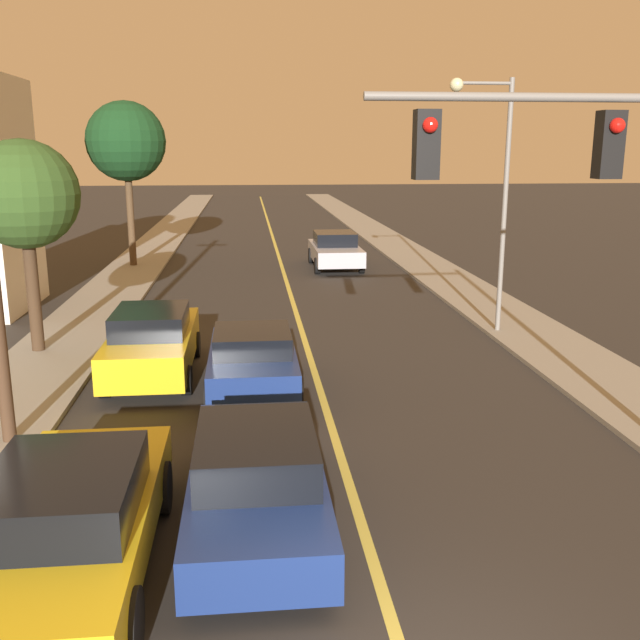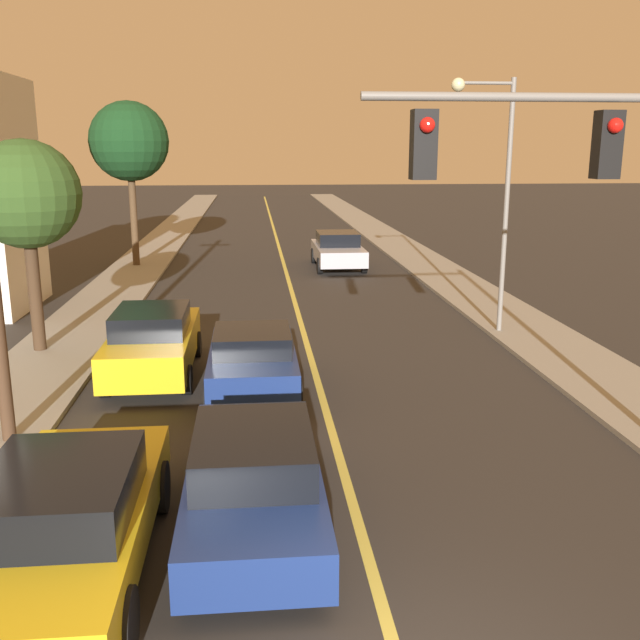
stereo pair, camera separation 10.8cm
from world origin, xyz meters
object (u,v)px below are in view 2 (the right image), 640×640
car_near_lane_second (253,359)px  tree_left_near (26,196)px  car_far_oncoming (338,250)px  car_near_lane_front (254,477)px  car_outer_lane_second (153,341)px  car_outer_lane_front (65,518)px  streetlamp_right (494,172)px  tree_left_far (129,142)px  traffic_signal_mast (627,204)px

car_near_lane_second → tree_left_near: (-5.50, 3.51, 3.31)m
car_far_oncoming → car_near_lane_front: bearing=80.2°
car_outer_lane_second → car_outer_lane_front: bearing=-90.0°
car_outer_lane_front → streetlamp_right: bearing=51.2°
tree_left_near → tree_left_far: size_ratio=0.75×
tree_left_near → car_near_lane_front: bearing=-59.2°
car_near_lane_second → tree_left_far: size_ratio=0.57×
traffic_signal_mast → tree_left_near: traffic_signal_mast is taller
car_outer_lane_second → car_far_oncoming: (6.11, 14.94, -0.01)m
car_near_lane_front → tree_left_far: tree_left_far is taller
car_near_lane_second → traffic_signal_mast: (5.21, -5.41, 3.70)m
car_outer_lane_second → traffic_signal_mast: (7.51, -6.81, 3.62)m
tree_left_near → tree_left_far: 13.90m
streetlamp_right → tree_left_far: 17.56m
car_outer_lane_front → streetlamp_right: size_ratio=0.72×
car_outer_lane_second → traffic_signal_mast: size_ratio=0.78×
car_outer_lane_front → tree_left_far: size_ratio=0.70×
car_near_lane_front → traffic_signal_mast: bearing=3.3°
car_outer_lane_front → traffic_signal_mast: bearing=10.1°
car_outer_lane_front → car_far_oncoming: 23.88m
traffic_signal_mast → car_outer_lane_front: bearing=-169.9°
streetlamp_right → car_far_oncoming: bearing=103.2°
streetlamp_right → car_near_lane_second: bearing=-146.8°
car_outer_lane_front → tree_left_far: tree_left_far is taller
car_outer_lane_second → tree_left_far: (-2.85, 15.95, 4.63)m
car_near_lane_front → car_far_oncoming: car_far_oncoming is taller
car_far_oncoming → tree_left_near: size_ratio=0.89×
car_outer_lane_second → car_near_lane_front: bearing=-72.1°
car_near_lane_second → traffic_signal_mast: bearing=-46.1°
tree_left_near → tree_left_far: tree_left_far is taller
streetlamp_right → tree_left_far: tree_left_far is taller
tree_left_near → tree_left_far: bearing=88.6°
car_near_lane_second → car_outer_lane_second: bearing=148.7°
car_far_oncoming → streetlamp_right: 12.88m
car_outer_lane_front → traffic_signal_mast: 8.45m
traffic_signal_mast → tree_left_far: 25.02m
traffic_signal_mast → tree_left_near: (-10.71, 8.92, -0.39)m
car_outer_lane_front → tree_left_near: (-3.20, 10.26, 3.25)m
car_near_lane_front → car_outer_lane_front: 2.52m
traffic_signal_mast → tree_left_far: (-10.36, 22.75, 1.01)m
traffic_signal_mast → streetlamp_right: size_ratio=0.87×
car_outer_lane_front → car_outer_lane_second: size_ratio=1.06×
car_near_lane_second → tree_left_far: 18.69m
car_far_oncoming → car_near_lane_second: bearing=76.9°
car_near_lane_front → car_outer_lane_front: size_ratio=0.97×
tree_left_far → car_far_oncoming: bearing=-6.4°
car_outer_lane_front → car_far_oncoming: car_far_oncoming is taller
car_outer_lane_second → tree_left_far: bearing=100.1°
car_near_lane_front → streetlamp_right: bearing=56.6°
car_near_lane_second → tree_left_near: tree_left_near is taller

